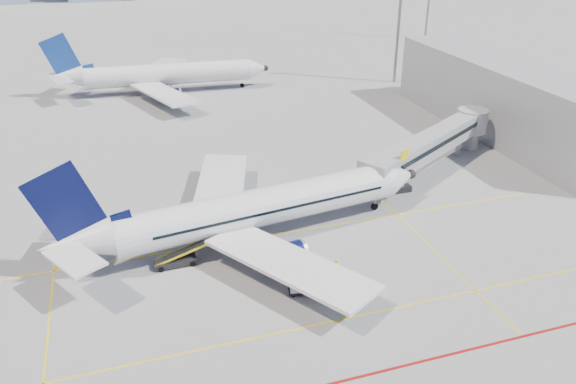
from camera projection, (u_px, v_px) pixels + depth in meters
name	position (u px, v px, depth m)	size (l,w,h in m)	color
ground	(296.00, 281.00, 48.46)	(420.00, 420.00, 0.00)	gray
apron_markings	(304.00, 309.00, 44.96)	(90.00, 35.12, 0.01)	#DFC00B
jet_bridge	(436.00, 142.00, 67.66)	(23.55, 15.78, 6.30)	#92949A
terminal_block	(505.00, 98.00, 79.36)	(10.00, 42.00, 10.00)	#92949A
floodlight_mast_ne	(400.00, 7.00, 99.72)	(3.20, 0.61, 25.45)	gray
main_aircraft	(248.00, 211.00, 53.11)	(38.01, 33.00, 11.14)	silver
second_aircraft	(160.00, 75.00, 97.97)	(38.18, 33.23, 11.14)	silver
baggage_tug	(315.00, 271.00, 48.66)	(2.07, 1.43, 1.34)	silver
cargo_dolly	(307.00, 282.00, 46.62)	(3.42, 2.10, 1.75)	black
belt_loader	(177.00, 260.00, 50.37)	(5.25, 1.46, 2.14)	black
ramp_worker	(336.00, 268.00, 48.59)	(0.66, 0.43, 1.81)	yellow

